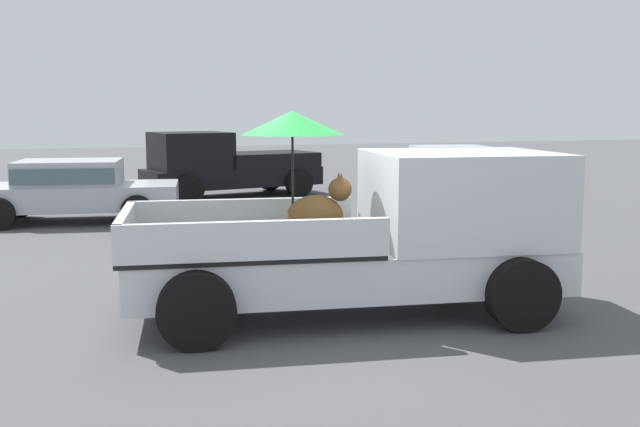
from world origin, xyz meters
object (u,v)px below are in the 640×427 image
object	(u,v)px
pickup_truck_red	(225,165)
parked_sedan_near	(448,166)
pickup_truck_main	(385,231)
parked_sedan_far	(73,188)

from	to	relation	value
pickup_truck_red	parked_sedan_near	bearing A→B (deg)	164.72
pickup_truck_main	pickup_truck_red	distance (m)	11.89
pickup_truck_main	parked_sedan_far	size ratio (longest dim) A/B	1.17
parked_sedan_near	parked_sedan_far	distance (m)	11.01
pickup_truck_red	parked_sedan_far	size ratio (longest dim) A/B	1.12
pickup_truck_main	parked_sedan_near	world-z (taller)	pickup_truck_main
pickup_truck_main	pickup_truck_red	size ratio (longest dim) A/B	1.04
pickup_truck_main	parked_sedan_far	xyz separation A→B (m)	(-3.66, 8.43, -0.23)
pickup_truck_main	parked_sedan_far	world-z (taller)	pickup_truck_main
pickup_truck_main	pickup_truck_red	bearing A→B (deg)	96.30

